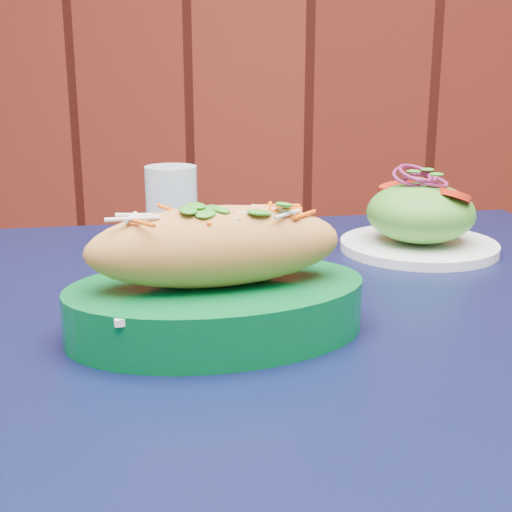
# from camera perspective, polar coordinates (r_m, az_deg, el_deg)

# --- Properties ---
(cafe_table) EXTENTS (0.99, 0.99, 0.75)m
(cafe_table) POSITION_cam_1_polar(r_m,az_deg,el_deg) (0.78, 6.41, -9.73)
(cafe_table) COLOR black
(cafe_table) RESTS_ON ground
(banh_mi_basket) EXTENTS (0.32, 0.27, 0.13)m
(banh_mi_basket) POSITION_cam_1_polar(r_m,az_deg,el_deg) (0.64, -3.17, -2.10)
(banh_mi_basket) COLOR #035724
(banh_mi_basket) RESTS_ON cafe_table
(salad_plate) EXTENTS (0.20, 0.20, 0.11)m
(salad_plate) POSITION_cam_1_polar(r_m,az_deg,el_deg) (0.95, 13.00, 2.86)
(salad_plate) COLOR white
(salad_plate) RESTS_ON cafe_table
(water_glass) EXTENTS (0.07, 0.07, 0.11)m
(water_glass) POSITION_cam_1_polar(r_m,az_deg,el_deg) (0.94, -6.75, 3.84)
(water_glass) COLOR silver
(water_glass) RESTS_ON cafe_table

